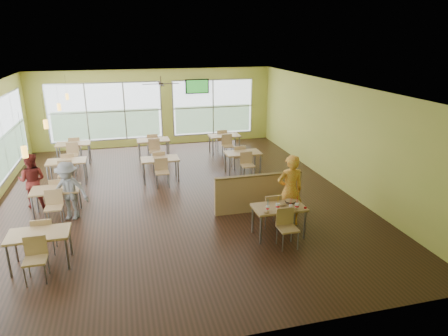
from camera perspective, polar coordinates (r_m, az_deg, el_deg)
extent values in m
plane|color=black|center=(11.90, -6.80, -4.04)|extent=(12.00, 12.00, 0.00)
plane|color=white|center=(11.08, -7.43, 11.43)|extent=(12.00, 12.00, 0.00)
cube|color=#C2BE4E|center=(17.22, -9.82, 8.46)|extent=(10.00, 0.04, 3.20)
cube|color=#C2BE4E|center=(5.89, 0.94, -11.53)|extent=(10.00, 0.04, 3.20)
cube|color=#C2BE4E|center=(12.97, 15.42, 4.76)|extent=(0.04, 12.00, 3.20)
cube|color=white|center=(14.69, -28.45, 4.44)|extent=(0.02, 4.50, 2.35)
cube|color=white|center=(17.17, -16.51, 7.69)|extent=(4.50, 0.02, 2.35)
cube|color=white|center=(17.59, -1.58, 8.68)|extent=(3.50, 0.02, 2.35)
cube|color=#B7BABC|center=(17.47, -8.77, 4.46)|extent=(8.00, 0.04, 0.05)
cube|color=tan|center=(9.41, 7.87, -5.58)|extent=(1.20, 0.70, 0.04)
cube|color=brown|center=(9.42, 7.86, -5.72)|extent=(1.22, 0.71, 0.01)
cylinder|color=slate|center=(9.15, 5.28, -8.82)|extent=(0.05, 0.05, 0.71)
cylinder|color=slate|center=(9.54, 11.46, -7.93)|extent=(0.05, 0.05, 0.71)
cylinder|color=slate|center=(9.64, 4.12, -7.29)|extent=(0.05, 0.05, 0.71)
cylinder|color=slate|center=(10.01, 10.03, -6.52)|extent=(0.05, 0.05, 0.71)
cube|color=tan|center=(9.99, 6.61, -5.80)|extent=(0.42, 0.42, 0.04)
cube|color=tan|center=(10.06, 6.27, -4.23)|extent=(0.42, 0.04, 0.40)
cube|color=tan|center=(9.07, 9.10, -8.55)|extent=(0.42, 0.42, 0.04)
cube|color=tan|center=(8.82, 9.66, -7.82)|extent=(0.42, 0.04, 0.40)
cube|color=tan|center=(10.74, 4.92, -3.65)|extent=(2.40, 0.12, 1.00)
cube|color=brown|center=(10.56, 5.00, -1.04)|extent=(2.40, 0.14, 0.04)
cube|color=tan|center=(8.98, -25.01, -8.52)|extent=(1.20, 0.70, 0.04)
cube|color=brown|center=(8.99, -24.99, -8.66)|extent=(1.22, 0.71, 0.01)
cylinder|color=slate|center=(9.02, -28.41, -11.63)|extent=(0.05, 0.05, 0.71)
cylinder|color=slate|center=(8.80, -21.48, -11.35)|extent=(0.05, 0.05, 0.71)
cylinder|color=slate|center=(9.51, -27.65, -9.91)|extent=(0.05, 0.05, 0.71)
cylinder|color=slate|center=(9.30, -21.10, -9.60)|extent=(0.05, 0.05, 0.71)
cube|color=tan|center=(9.58, -24.25, -8.55)|extent=(0.42, 0.42, 0.04)
cube|color=tan|center=(9.66, -24.25, -6.88)|extent=(0.42, 0.04, 0.40)
cube|color=tan|center=(8.62, -25.36, -11.81)|extent=(0.42, 0.42, 0.04)
cube|color=tan|center=(8.36, -25.79, -11.14)|extent=(0.42, 0.04, 0.40)
cube|color=tan|center=(11.24, -22.95, -2.84)|extent=(1.20, 0.70, 0.04)
cube|color=brown|center=(11.25, -22.94, -2.96)|extent=(1.22, 0.71, 0.01)
cylinder|color=slate|center=(11.21, -25.63, -5.35)|extent=(0.05, 0.05, 0.71)
cylinder|color=slate|center=(11.03, -20.13, -4.98)|extent=(0.05, 0.05, 0.71)
cylinder|color=slate|center=(11.74, -25.15, -4.23)|extent=(0.05, 0.05, 0.71)
cylinder|color=slate|center=(11.57, -19.90, -3.86)|extent=(0.05, 0.05, 0.71)
cube|color=tan|center=(11.85, -22.44, -3.15)|extent=(0.42, 0.42, 0.04)
cube|color=tan|center=(11.95, -22.46, -1.84)|extent=(0.42, 0.04, 0.40)
cube|color=tan|center=(10.84, -23.14, -5.25)|extent=(0.42, 0.42, 0.04)
cube|color=tan|center=(10.58, -23.43, -4.56)|extent=(0.42, 0.04, 0.40)
cube|color=tan|center=(13.59, -21.61, 0.91)|extent=(1.20, 0.70, 0.04)
cube|color=brown|center=(13.60, -21.60, 0.81)|extent=(1.22, 0.71, 0.01)
cylinder|color=slate|center=(13.51, -23.81, -1.15)|extent=(0.05, 0.05, 0.71)
cylinder|color=slate|center=(13.36, -19.26, -0.79)|extent=(0.05, 0.05, 0.71)
cylinder|color=slate|center=(14.05, -23.48, -0.38)|extent=(0.05, 0.05, 0.71)
cylinder|color=slate|center=(13.91, -19.10, -0.02)|extent=(0.05, 0.05, 0.71)
cube|color=tan|center=(14.19, -21.24, 0.49)|extent=(0.42, 0.42, 0.04)
cube|color=tan|center=(14.31, -21.27, 1.56)|extent=(0.42, 0.04, 0.40)
cube|color=tan|center=(13.15, -21.72, -0.95)|extent=(0.42, 0.42, 0.04)
cube|color=tan|center=(12.91, -21.92, -0.31)|extent=(0.42, 0.04, 0.40)
cube|color=tan|center=(15.69, -20.76, 3.28)|extent=(1.20, 0.70, 0.04)
cube|color=brown|center=(15.70, -20.75, 3.19)|extent=(1.22, 0.71, 0.01)
cylinder|color=slate|center=(15.58, -22.67, 1.50)|extent=(0.05, 0.05, 0.71)
cylinder|color=slate|center=(15.46, -18.72, 1.83)|extent=(0.05, 0.05, 0.71)
cylinder|color=slate|center=(16.14, -22.41, 2.09)|extent=(0.05, 0.05, 0.71)
cylinder|color=slate|center=(16.01, -18.60, 2.41)|extent=(0.05, 0.05, 0.71)
cube|color=tan|center=(16.29, -20.47, 2.82)|extent=(0.42, 0.42, 0.04)
cube|color=tan|center=(16.42, -20.50, 3.73)|extent=(0.42, 0.04, 0.40)
cube|color=tan|center=(15.24, -20.83, 1.74)|extent=(0.42, 0.42, 0.04)
cube|color=tan|center=(15.00, -20.99, 2.34)|extent=(0.42, 0.04, 0.40)
cube|color=tan|center=(13.03, -9.15, 1.29)|extent=(1.20, 0.70, 0.04)
cube|color=brown|center=(13.04, -9.14, 1.19)|extent=(1.22, 0.71, 0.01)
cylinder|color=slate|center=(12.84, -11.33, -0.87)|extent=(0.05, 0.05, 0.71)
cylinder|color=slate|center=(12.93, -6.55, -0.48)|extent=(0.05, 0.05, 0.71)
cylinder|color=slate|center=(13.39, -11.49, -0.07)|extent=(0.05, 0.05, 0.71)
cylinder|color=slate|center=(13.47, -6.91, 0.30)|extent=(0.05, 0.05, 0.71)
cube|color=tan|center=(13.64, -9.32, 0.83)|extent=(0.42, 0.42, 0.04)
cube|color=tan|center=(13.75, -9.44, 1.94)|extent=(0.42, 0.04, 0.40)
cube|color=tan|center=(12.59, -8.83, -0.65)|extent=(0.42, 0.42, 0.04)
cube|color=tan|center=(12.35, -8.78, 0.04)|extent=(0.42, 0.04, 0.40)
cube|color=tan|center=(15.43, -10.08, 3.96)|extent=(1.20, 0.70, 0.04)
cube|color=brown|center=(15.43, -10.08, 3.87)|extent=(1.22, 0.71, 0.01)
cylinder|color=slate|center=(15.22, -11.94, 2.18)|extent=(0.05, 0.05, 0.71)
cylinder|color=slate|center=(15.30, -7.90, 2.49)|extent=(0.05, 0.05, 0.71)
cylinder|color=slate|center=(15.78, -12.05, 2.75)|extent=(0.05, 0.05, 0.71)
cylinder|color=slate|center=(15.85, -8.15, 3.05)|extent=(0.05, 0.05, 0.71)
cube|color=tan|center=(16.03, -10.20, 3.47)|extent=(0.42, 0.42, 0.04)
cube|color=tan|center=(16.16, -10.30, 4.40)|extent=(0.42, 0.04, 0.40)
cube|color=tan|center=(14.97, -9.85, 2.42)|extent=(0.42, 0.42, 0.04)
cube|color=tan|center=(14.73, -9.83, 3.04)|extent=(0.42, 0.04, 0.40)
cube|color=tan|center=(13.55, 2.71, 2.19)|extent=(1.20, 0.70, 0.04)
cube|color=brown|center=(13.56, 2.71, 2.09)|extent=(1.22, 0.71, 0.01)
cylinder|color=slate|center=(13.25, 0.82, 0.12)|extent=(0.05, 0.05, 0.71)
cylinder|color=slate|center=(13.56, 5.23, 0.49)|extent=(0.05, 0.05, 0.71)
cylinder|color=slate|center=(13.78, 0.19, 0.87)|extent=(0.05, 0.05, 0.71)
cylinder|color=slate|center=(14.08, 4.44, 1.20)|extent=(0.05, 0.05, 0.71)
cube|color=tan|center=(14.13, 2.04, 1.71)|extent=(0.42, 0.42, 0.04)
cube|color=tan|center=(14.25, 1.84, 2.77)|extent=(0.42, 0.04, 0.40)
cube|color=tan|center=(13.13, 3.40, 0.36)|extent=(0.42, 0.42, 0.04)
cube|color=tan|center=(12.89, 3.67, 1.03)|extent=(0.42, 0.04, 0.40)
cube|color=tan|center=(15.87, 0.06, 4.66)|extent=(1.20, 0.70, 0.04)
cube|color=brown|center=(15.88, 0.06, 4.57)|extent=(1.22, 0.71, 0.01)
cylinder|color=slate|center=(15.57, -1.60, 2.95)|extent=(0.05, 0.05, 0.71)
cylinder|color=slate|center=(15.84, 2.22, 3.21)|extent=(0.05, 0.05, 0.71)
cylinder|color=slate|center=(16.12, -2.06, 3.49)|extent=(0.05, 0.05, 0.71)
cylinder|color=slate|center=(16.37, 1.64, 3.74)|extent=(0.05, 0.05, 0.71)
cube|color=tan|center=(16.46, -0.42, 4.16)|extent=(0.42, 0.42, 0.04)
cube|color=tan|center=(16.58, -0.59, 5.06)|extent=(0.42, 0.04, 0.40)
cube|color=tan|center=(15.43, 0.57, 3.18)|extent=(0.42, 0.42, 0.04)
cube|color=tan|center=(15.19, 0.76, 3.79)|extent=(0.42, 0.04, 0.40)
cylinder|color=#2D2119|center=(8.30, -27.00, 4.70)|extent=(0.01, 0.01, 0.70)
cylinder|color=gold|center=(8.39, -26.60, 2.05)|extent=(0.11, 0.11, 0.22)
cylinder|color=#2D2119|center=(10.71, -24.38, 7.80)|extent=(0.01, 0.01, 0.70)
cylinder|color=gold|center=(10.78, -24.10, 5.72)|extent=(0.11, 0.11, 0.22)
cylinder|color=#2D2119|center=(13.15, -22.71, 9.74)|extent=(0.01, 0.01, 0.70)
cylinder|color=gold|center=(13.21, -22.49, 8.04)|extent=(0.11, 0.11, 0.22)
cylinder|color=#2D2119|center=(15.31, -21.67, 10.94)|extent=(0.01, 0.01, 0.70)
cylinder|color=gold|center=(15.36, -21.49, 9.47)|extent=(0.11, 0.11, 0.22)
cylinder|color=#2D2119|center=(14.05, -9.03, 12.36)|extent=(0.03, 0.03, 0.24)
cylinder|color=#2D2119|center=(14.07, -9.00, 11.79)|extent=(0.16, 0.16, 0.06)
cube|color=#2D2119|center=(14.11, -7.56, 11.88)|extent=(0.55, 0.10, 0.01)
cube|color=#2D2119|center=(14.41, -9.15, 11.95)|extent=(0.10, 0.55, 0.01)
cube|color=#2D2119|center=(14.04, -10.45, 11.70)|extent=(0.55, 0.10, 0.01)
cube|color=#2D2119|center=(13.72, -8.85, 11.63)|extent=(0.10, 0.55, 0.01)
cube|color=black|center=(17.23, -3.86, 11.55)|extent=(1.00, 0.06, 0.60)
cube|color=#2B8A2D|center=(17.20, -3.84, 11.54)|extent=(0.90, 0.01, 0.52)
imported|color=orange|center=(9.90, 9.39, -3.21)|extent=(0.67, 0.45, 1.83)
imported|color=#5A1915|center=(12.07, -25.73, -1.61)|extent=(0.83, 0.69, 1.53)
imported|color=slate|center=(10.89, -21.32, -3.07)|extent=(1.12, 0.84, 1.54)
cone|color=white|center=(9.13, 6.26, -5.76)|extent=(0.08, 0.08, 0.11)
cylinder|color=red|center=(9.13, 6.26, -5.75)|extent=(0.08, 0.08, 0.03)
cylinder|color=white|center=(9.11, 6.27, -5.41)|extent=(0.09, 0.09, 0.01)
cylinder|color=blue|center=(9.07, 6.29, -4.85)|extent=(0.03, 0.05, 0.20)
cone|color=white|center=(9.24, 7.68, -5.45)|extent=(0.10, 0.10, 0.13)
cylinder|color=red|center=(9.24, 7.68, -5.44)|extent=(0.09, 0.09, 0.04)
cylinder|color=white|center=(9.22, 7.70, -5.06)|extent=(0.10, 0.10, 0.01)
cylinder|color=#FFBE08|center=(9.17, 7.73, -4.43)|extent=(0.03, 0.06, 0.23)
cone|color=white|center=(9.28, 9.50, -5.53)|extent=(0.08, 0.08, 0.11)
cylinder|color=red|center=(9.28, 9.50, -5.52)|extent=(0.07, 0.07, 0.03)
cylinder|color=white|center=(9.25, 9.52, -5.20)|extent=(0.08, 0.08, 0.01)
cylinder|color=red|center=(9.22, 9.55, -4.69)|extent=(0.02, 0.05, 0.19)
cone|color=white|center=(9.32, 10.38, -5.39)|extent=(0.09, 0.09, 0.13)
cylinder|color=red|center=(9.32, 10.38, -5.38)|extent=(0.09, 0.09, 0.04)
cylinder|color=white|center=(9.29, 10.40, -5.00)|extent=(0.10, 0.10, 0.01)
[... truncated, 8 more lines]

